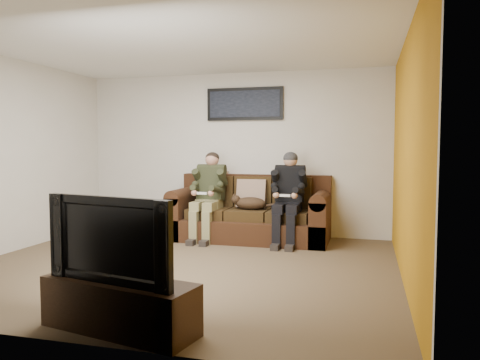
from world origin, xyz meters
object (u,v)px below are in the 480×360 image
(sofa, at_px, (251,215))
(television, at_px, (118,238))
(framed_poster, at_px, (245,104))
(person_left, at_px, (209,190))
(cat, at_px, (249,203))
(person_right, at_px, (288,192))
(tv_stand, at_px, (120,305))

(sofa, bearing_deg, television, -91.48)
(sofa, height_order, television, television)
(framed_poster, distance_m, television, 4.39)
(person_left, relative_size, television, 1.18)
(sofa, height_order, person_left, person_left)
(cat, height_order, framed_poster, framed_poster)
(sofa, distance_m, framed_poster, 1.79)
(television, bearing_deg, framed_poster, 102.95)
(person_right, bearing_deg, tv_stand, -101.23)
(cat, relative_size, tv_stand, 0.52)
(person_left, xyz_separation_m, television, (0.52, -3.59, -0.04))
(person_right, bearing_deg, framed_poster, 144.50)
(sofa, bearing_deg, person_left, -161.96)
(framed_poster, bearing_deg, tv_stand, -88.60)
(television, bearing_deg, person_right, 90.32)
(framed_poster, xyz_separation_m, tv_stand, (0.10, -4.17, -1.90))
(framed_poster, xyz_separation_m, television, (0.10, -4.17, -1.38))
(person_left, relative_size, person_right, 0.99)
(framed_poster, bearing_deg, television, -88.60)
(sofa, xyz_separation_m, person_left, (-0.61, -0.20, 0.39))
(sofa, relative_size, television, 2.10)
(television, bearing_deg, person_left, 109.74)
(cat, xyz_separation_m, television, (-0.12, -3.60, 0.14))
(framed_poster, bearing_deg, sofa, -62.31)
(sofa, height_order, person_right, person_right)
(person_left, height_order, framed_poster, framed_poster)
(cat, bearing_deg, tv_stand, -91.88)
(tv_stand, bearing_deg, cat, 99.67)
(framed_poster, relative_size, tv_stand, 1.00)
(cat, distance_m, framed_poster, 1.64)
(person_left, distance_m, person_right, 1.23)
(framed_poster, bearing_deg, person_left, -125.48)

